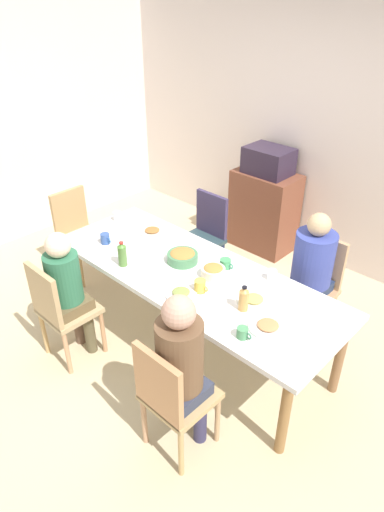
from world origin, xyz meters
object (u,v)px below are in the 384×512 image
Objects in this scene: bowl_1 at (183,257)px; cup_0 at (117,216)px; dining_table at (192,279)px; chair_0 at (314,282)px; person_2 at (181,363)px; cup_2 at (243,333)px; cup_4 at (200,286)px; chair_2 at (171,395)px; plate_3 at (152,231)px; chair_3 at (59,308)px; bottle_1 at (244,299)px; plate_1 at (268,326)px; cup_3 at (105,239)px; person_0 at (312,266)px; chair_1 at (205,233)px; plate_2 at (181,293)px; microwave at (269,161)px; person_3 at (67,286)px; plate_0 at (254,300)px; side_cabinet at (264,211)px; bottle_0 at (122,254)px; cup_1 at (226,264)px; cup_5 at (272,275)px; bowl_0 at (213,271)px.

cup_0 is (-0.96, 0.10, -0.00)m from bowl_1.
chair_0 reaches higher than dining_table.
cup_2 is (0.13, 0.43, 0.04)m from person_2.
chair_2 is at bearing -59.78° from cup_4.
chair_3 is at bearing -85.34° from plate_3.
bottle_1 is at bearing -13.64° from plate_3.
plate_3 is 1.32m from bottle_1.
plate_1 is 1.04× the size of bowl_1.
cup_3 is 1.43m from bottle_1.
cup_4 is at bearing -114.56° from person_0.
plate_1 reaches higher than dining_table.
chair_1 reaches higher than plate_2.
bottle_1 is at bearing 22.30° from plate_2.
bottle_1 is 2.18m from microwave.
plate_0 is (1.20, 0.77, 0.07)m from person_3.
person_0 is 1.30× the size of chair_2.
chair_0 reaches higher than plate_3.
dining_table is 0.28m from cup_4.
side_cabinet is at bearing 139.27° from person_0.
chair_3 is 0.63m from bottle_0.
chair_2 is 7.20× the size of cup_1.
chair_3 reaches higher than cup_5.
plate_3 is (-1.33, 0.97, 0.02)m from person_2.
chair_2 is 0.85m from cup_4.
cup_3 is 2.00m from side_cabinet.
person_0 is 10.63× the size of cup_2.
person_3 is 6.11× the size of bowl_0.
person_2 reaches higher than plate_2.
plate_2 is 1.25× the size of bowl_0.
plate_3 is 1.58m from microwave.
chair_0 is at bearing 21.29° from cup_0.
chair_1 and side_cabinet have the same top height.
bottle_0 is (-0.98, -0.65, 0.06)m from cup_5.
cup_2 is (0.60, -0.39, -0.01)m from bowl_0.
person_3 is 1.56m from plate_1.
person_3 is 9.06× the size of cup_1.
side_cabinet is (0.15, 1.54, -0.29)m from plate_3.
cup_2 is (0.17, -0.35, 0.02)m from plate_0.
bottle_1 is (-0.05, 0.65, 0.09)m from person_2.
chair_1 is at bearing 175.86° from person_0.
plate_0 is at bearing 25.54° from cup_4.
chair_1 reaches higher than cup_2.
cup_0 is (-1.70, 0.12, 0.03)m from plate_0.
cup_2 is 0.52× the size of bottle_0.
side_cabinet reaches higher than bowl_0.
plate_3 is at bearing -155.14° from chair_0.
chair_2 reaches higher than cup_0.
person_0 is at bearing 50.21° from dining_table.
cup_4 is at bearing 60.70° from plate_2.
side_cabinet is (-0.70, 2.03, -0.29)m from plate_2.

